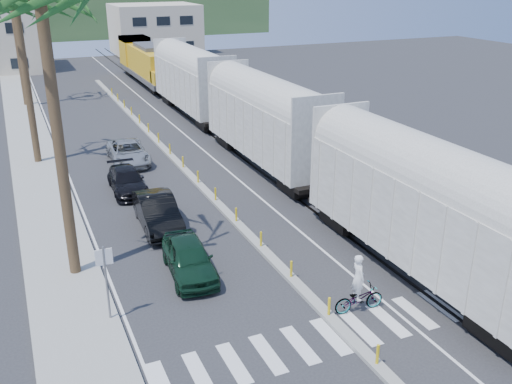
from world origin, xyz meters
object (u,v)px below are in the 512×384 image
car_lead (189,258)px  cyclist (359,293)px  street_sign (106,273)px  car_second (158,212)px

car_lead → cyclist: size_ratio=1.93×
cyclist → street_sign: bearing=74.4°
street_sign → car_lead: street_sign is taller
cyclist → car_second: bearing=29.5°
street_sign → car_lead: 4.38m
car_lead → street_sign: bearing=-145.1°
street_sign → car_lead: (3.64, 2.11, -1.22)m
street_sign → cyclist: (8.53, -3.02, -1.22)m
street_sign → car_second: 8.13m
street_sign → cyclist: street_sign is taller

